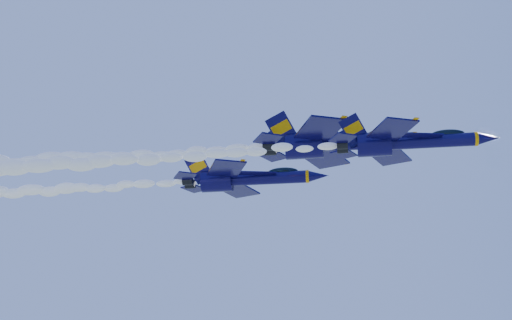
# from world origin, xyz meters

# --- Properties ---
(jet_lead) EXTENTS (15.48, 12.70, 5.75)m
(jet_lead) POSITION_xyz_m (18.10, -14.69, 149.30)
(jet_lead) COLOR #0A0639
(smoke_trail_jet_lead) EXTENTS (46.43, 1.97, 1.78)m
(smoke_trail_jet_lead) POSITION_xyz_m (-11.73, -14.69, 148.85)
(smoke_trail_jet_lead) COLOR white
(jet_second) EXTENTS (20.09, 16.48, 7.47)m
(jet_second) POSITION_xyz_m (11.52, -4.00, 153.81)
(jet_second) COLOR #0A0639
(smoke_trail_jet_second) EXTENTS (46.43, 2.56, 2.30)m
(smoke_trail_jet_second) POSITION_xyz_m (-20.28, -4.00, 153.32)
(smoke_trail_jet_second) COLOR white
(jet_third) EXTENTS (19.19, 15.74, 7.13)m
(jet_third) POSITION_xyz_m (-1.03, 7.52, 153.96)
(jet_third) COLOR #0A0639
(smoke_trail_jet_third) EXTENTS (46.43, 2.45, 2.20)m
(smoke_trail_jet_third) POSITION_xyz_m (-32.45, 7.52, 153.47)
(smoke_trail_jet_third) COLOR white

